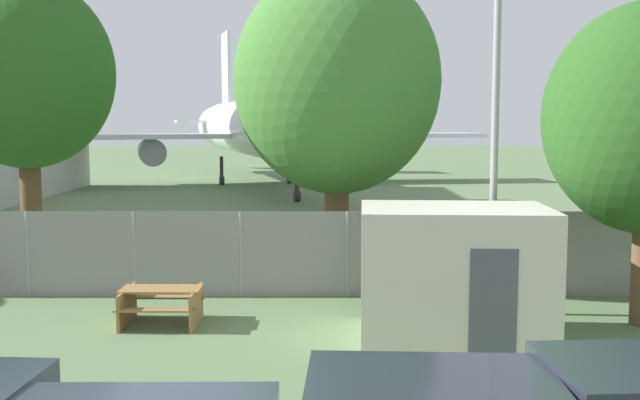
{
  "coord_description": "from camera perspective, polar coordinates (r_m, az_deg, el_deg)",
  "views": [
    {
      "loc": [
        1.89,
        -7.5,
        4.17
      ],
      "look_at": [
        1.84,
        13.09,
        2.0
      ],
      "focal_mm": 42.0,
      "sensor_mm": 36.0,
      "label": 1
    }
  ],
  "objects": [
    {
      "name": "picnic_bench_near_cabin",
      "position": [
        15.86,
        -11.86,
        -7.6
      ],
      "size": [
        1.64,
        1.41,
        0.76
      ],
      "rotation": [
        0.0,
        0.0,
        -0.01
      ],
      "color": "olive",
      "rests_on": "ground"
    },
    {
      "name": "portable_cabin",
      "position": [
        14.69,
        10.32,
        -5.47
      ],
      "size": [
        3.71,
        2.66,
        2.54
      ],
      "rotation": [
        0.0,
        0.0,
        -0.06
      ],
      "color": "beige",
      "rests_on": "ground"
    },
    {
      "name": "tree_near_hangar",
      "position": [
        20.0,
        1.44,
        9.02
      ],
      "size": [
        5.47,
        5.47,
        8.25
      ],
      "color": "brown",
      "rests_on": "ground"
    },
    {
      "name": "tree_left_of_cabin",
      "position": [
        22.8,
        -21.35,
        8.95
      ],
      "size": [
        4.9,
        4.9,
        8.23
      ],
      "color": "brown",
      "rests_on": "ground"
    },
    {
      "name": "airplane",
      "position": [
        48.92,
        -4.57,
        5.48
      ],
      "size": [
        31.37,
        38.89,
        11.41
      ],
      "rotation": [
        0.0,
        0.0,
        -1.3
      ],
      "color": "white",
      "rests_on": "ground"
    },
    {
      "name": "light_mast",
      "position": [
        16.4,
        13.37,
        7.59
      ],
      "size": [
        0.44,
        0.44,
        7.61
      ],
      "color": "#99999E",
      "rests_on": "ground"
    },
    {
      "name": "perimeter_fence",
      "position": [
        17.96,
        -5.92,
        -4.11
      ],
      "size": [
        56.07,
        0.07,
        2.04
      ],
      "color": "gray",
      "rests_on": "ground"
    }
  ]
}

